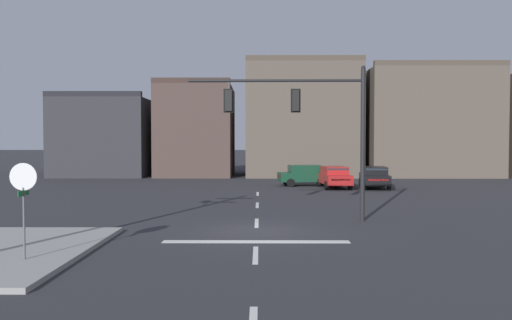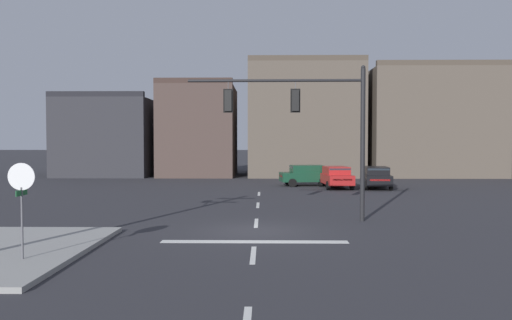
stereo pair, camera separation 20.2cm
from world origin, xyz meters
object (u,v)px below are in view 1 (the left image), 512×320
stop_sign (24,188)px  car_lot_farside (306,175)px  signal_mast_near_side (311,117)px  car_lot_middle (334,177)px  car_lot_nearside (374,177)px

stop_sign → car_lot_farside: size_ratio=0.61×
stop_sign → signal_mast_near_side: bearing=41.9°
car_lot_middle → car_lot_farside: same height
signal_mast_near_side → car_lot_farside: size_ratio=1.65×
car_lot_middle → signal_mast_near_side: bearing=-102.0°
signal_mast_near_side → car_lot_nearside: bearing=67.8°
car_lot_nearside → car_lot_middle: same height
stop_sign → car_lot_farside: stop_sign is taller
stop_sign → car_lot_farside: bearing=68.1°
stop_sign → car_lot_middle: size_ratio=0.62×
car_lot_nearside → car_lot_middle: 2.94m
car_lot_nearside → stop_sign: bearing=-122.9°
car_lot_middle → stop_sign: bearing=-117.3°
signal_mast_near_side → car_lot_nearside: size_ratio=1.66×
car_lot_farside → car_lot_nearside: bearing=-25.3°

